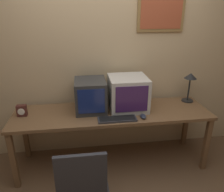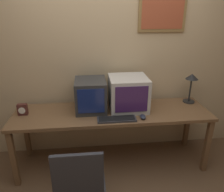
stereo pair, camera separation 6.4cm
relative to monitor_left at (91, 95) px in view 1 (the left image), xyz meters
The scene contains 9 objects.
wall_back 0.56m from the monitor_left, 51.37° to the left, with size 8.00×0.08×2.60m.
desk 0.36m from the monitor_left, 20.49° to the right, with size 2.30×0.65×0.73m.
monitor_left is the anchor object (origin of this frame).
monitor_right 0.44m from the monitor_left, ahead, with size 0.44×0.44×0.39m.
keyboard_main 0.45m from the monitor_left, 49.12° to the right, with size 0.42×0.14×0.03m.
mouse_near_keyboard 0.66m from the monitor_left, 28.07° to the right, with size 0.07×0.11×0.04m.
desk_clock 0.79m from the monitor_left, behind, with size 0.11×0.06×0.13m.
desk_lamp 1.27m from the monitor_left, ahead, with size 0.15×0.15×0.38m.
office_chair 1.06m from the monitor_left, 98.13° to the right, with size 0.46×0.46×0.85m.
Camera 1 is at (-0.32, -1.54, 1.86)m, focal length 35.00 mm.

